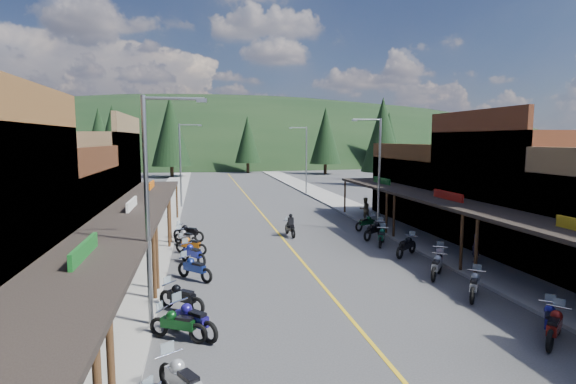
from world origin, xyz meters
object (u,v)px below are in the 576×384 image
bike_east_7 (439,257)px  streetlight_2 (377,169)px  shop_east_2 (526,190)px  bike_east_11 (366,222)px  streetlight_1 (182,161)px  bike_west_9 (191,244)px  streetlight_3 (305,157)px  bike_east_6 (437,265)px  bike_east_9 (382,236)px  pedestrian_east_a (476,249)px  pine_2 (171,131)px  pine_10 (113,138)px  pine_6 (450,140)px  rider_on_bike (290,227)px  pine_9 (388,140)px  pine_7 (63,136)px  bike_east_4 (549,319)px  bike_west_7 (195,267)px  bike_east_5 (475,284)px  bike_west_3 (183,380)px  streetlight_0 (151,201)px  pedestrian_east_b (365,209)px  bike_west_11 (188,232)px  bike_west_6 (181,296)px  pine_3 (248,140)px  bike_west_8 (193,253)px  bike_east_10 (374,229)px  shop_west_3 (75,184)px  pine_11 (382,135)px  pine_5 (381,133)px  shop_east_3 (440,189)px  pine_8 (65,144)px  shop_west_2 (23,223)px  bike_east_8 (406,245)px  pine_1 (99,136)px  bike_east_3 (555,325)px

bike_east_7 → streetlight_2: bearing=118.4°
shop_east_2 → bike_east_11: bearing=136.9°
streetlight_1 → bike_west_9: streetlight_1 is taller
streetlight_3 → bike_east_6: bearing=-92.3°
bike_east_9 → pedestrian_east_a: bearing=-31.6°
pine_2 → pine_10: size_ratio=1.21×
pine_6 → rider_on_bike: bearing=-128.8°
shop_east_2 → pine_9: (10.22, 43.30, 2.86)m
pine_7 → pine_9: bearing=-29.0°
bike_east_4 → pedestrian_east_a: (2.57, 7.98, 0.33)m
bike_west_7 → bike_east_5: size_ratio=1.01×
bike_west_3 → bike_east_7: size_ratio=1.06×
streetlight_0 → bike_east_7: bearing=18.6°
pine_2 → pedestrian_east_b: (17.41, -46.53, -6.91)m
bike_west_7 → bike_west_11: 8.29m
pine_7 → bike_west_6: 85.01m
pine_10 → bike_west_3: size_ratio=5.01×
streetlight_2 → bike_west_3: streetlight_2 is taller
streetlight_3 → streetlight_2: bearing=-90.0°
pine_3 → pedestrian_east_a: pine_3 is taller
bike_west_8 → bike_east_10: (11.65, 3.76, 0.05)m
bike_west_6 → bike_east_5: bearing=-53.2°
shop_west_3 → bike_west_8: (8.01, -9.39, -2.90)m
pine_11 → bike_east_9: bearing=-112.8°
bike_east_10 → shop_west_3: bearing=-142.6°
pine_5 → bike_west_9: 79.10m
shop_east_3 → pine_5: (20.25, 60.70, 5.46)m
pine_7 → bike_east_4: bearing=-66.0°
pine_10 → bike_east_10: pine_10 is taller
shop_east_3 → streetlight_0: (-20.71, -17.30, 1.93)m
pine_9 → streetlight_1: bearing=-143.4°
bike_east_4 → bike_west_9: bearing=172.9°
shop_west_3 → streetlight_2: size_ratio=1.36×
shop_west_3 → bike_west_11: 9.07m
pine_8 → bike_east_7: 50.60m
pine_2 → bike_west_7: bearing=-85.8°
streetlight_1 → bike_west_3: size_ratio=3.46×
shop_west_2 → bike_west_9: (7.85, 2.41, -1.96)m
pine_8 → pine_9: (46.00, 5.00, 0.40)m
shop_west_3 → pedestrian_east_b: 21.33m
shop_west_3 → pine_11: bearing=38.3°
shop_west_3 → bike_east_8: shop_west_3 is taller
pine_1 → streetlight_3: bearing=-52.3°
streetlight_3 → rider_on_bike: streetlight_3 is taller
bike_west_7 → pine_11: bearing=13.5°
bike_west_11 → pine_10: bearing=48.8°
shop_east_3 → pine_2: size_ratio=0.78×
streetlight_1 → pine_11: (26.95, 16.00, 2.73)m
pine_11 → bike_east_3: 50.31m
bike_west_8 → rider_on_bike: size_ratio=1.02×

